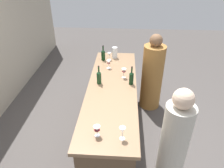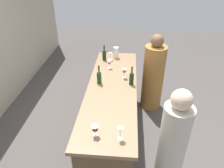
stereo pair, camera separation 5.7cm
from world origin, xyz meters
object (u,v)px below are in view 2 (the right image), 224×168
Objects in this scene: wine_bottle_second_left_dark_green at (132,78)px; wine_bottle_center_dark_green at (104,55)px; person_left_guest at (171,151)px; person_center_guest at (153,76)px; wine_bottle_leftmost_olive_green at (99,77)px; wine_glass_far_center at (110,55)px; wine_glass_near_right at (109,63)px; wine_glass_far_left at (95,129)px; water_pitcher at (116,53)px; wine_glass_near_left at (120,131)px; wine_glass_near_center at (124,71)px.

wine_bottle_second_left_dark_green is 0.98m from wine_bottle_center_dark_green.
person_left_guest is 1.05× the size of person_center_guest.
wine_bottle_leftmost_olive_green reaches higher than wine_glass_far_center.
wine_glass_near_right reaches higher than wine_glass_far_left.
person_left_guest is at bearing -159.18° from water_pitcher.
wine_bottle_leftmost_olive_green is 1.20m from wine_glass_near_left.
wine_bottle_leftmost_olive_green reaches higher than wine_bottle_center_dark_green.
wine_bottle_second_left_dark_green is 0.22m from wine_glass_near_center.
water_pitcher is (2.07, -0.08, 0.01)m from wine_glass_far_left.
wine_bottle_center_dark_green is at bearing -25.47° from person_center_guest.
water_pitcher is (0.95, 0.30, -0.01)m from wine_bottle_second_left_dark_green.
wine_glass_near_right is at bearing -159.06° from wine_bottle_center_dark_green.
wine_glass_near_center is 1.11× the size of wine_glass_near_right.
wine_bottle_center_dark_green is (0.84, 0.02, -0.00)m from wine_bottle_leftmost_olive_green.
wine_glass_near_center is at bearing 0.27° from wine_glass_near_left.
wine_bottle_center_dark_green is 1.01m from person_center_guest.
wine_bottle_second_left_dark_green is 0.20× the size of person_center_guest.
person_center_guest is at bearing -50.01° from wine_bottle_leftmost_olive_green.
wine_glass_near_left is at bearing 53.85° from person_center_guest.
wine_bottle_leftmost_olive_green is 0.20× the size of person_center_guest.
person_center_guest is at bearing -23.30° from wine_glass_far_left.
wine_bottle_leftmost_olive_green is at bearing 118.19° from wine_glass_near_center.
wine_glass_far_center reaches higher than wine_glass_far_left.
wine_glass_far_center is (0.86, -0.09, -0.01)m from wine_bottle_leftmost_olive_green.
wine_glass_near_center is 0.87m from person_center_guest.
wine_glass_near_left is at bearing 174.52° from wine_bottle_second_left_dark_green.
person_left_guest is at bearing -155.72° from wine_glass_far_center.
wine_bottle_leftmost_olive_green is 1.83× the size of wine_glass_near_center.
wine_bottle_second_left_dark_green is at bearing -162.34° from water_pitcher.
wine_bottle_center_dark_green is at bearing 20.94° from wine_glass_near_right.
wine_bottle_leftmost_olive_green is 1.85× the size of wine_glass_near_left.
wine_glass_far_center is 0.09× the size of person_left_guest.
wine_bottle_center_dark_green is 0.19× the size of person_center_guest.
person_left_guest reaches higher than wine_glass_far_left.
water_pitcher is at bearing -11.16° from wine_bottle_leftmost_olive_green.
wine_bottle_second_left_dark_green is at bearing -142.54° from wine_glass_near_right.
person_center_guest is (-0.20, -0.72, -0.37)m from water_pitcher.
person_center_guest is at bearing -105.28° from water_pitcher.
wine_bottle_leftmost_olive_green is at bearing 168.38° from wine_glass_near_right.
wine_bottle_leftmost_olive_green reaches higher than water_pitcher.
wine_bottle_second_left_dark_green is at bearing -5.48° from wine_glass_near_left.
water_pitcher is 0.83m from person_center_guest.
wine_bottle_second_left_dark_green is 1.03× the size of wine_bottle_center_dark_green.
wine_glass_near_center is 0.11× the size of person_center_guest.
wine_bottle_center_dark_green is 1.96m from wine_glass_far_left.
wine_bottle_leftmost_olive_green is 0.53m from wine_glass_near_right.
wine_glass_near_center reaches higher than wine_glass_far_center.
wine_glass_near_left is 0.67m from person_left_guest.
wine_glass_near_left is 0.99× the size of wine_glass_near_center.
person_left_guest is (-1.07, -0.96, -0.32)m from wine_bottle_leftmost_olive_green.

